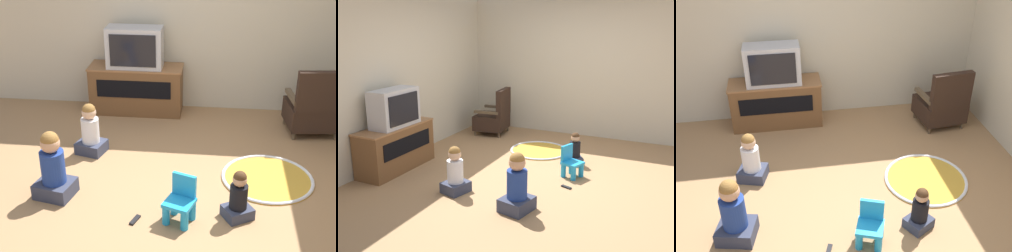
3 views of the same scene
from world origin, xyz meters
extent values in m
plane|color=#9E754C|center=(0.00, 0.00, 0.00)|extent=(30.00, 30.00, 0.00)
cube|color=beige|center=(-0.34, 2.31, 1.29)|extent=(5.33, 0.12, 2.59)
cube|color=brown|center=(-0.77, 2.00, 0.34)|extent=(1.27, 0.46, 0.67)
cube|color=#90603A|center=(-0.77, 2.00, 0.66)|extent=(1.29, 0.47, 0.02)
cube|color=black|center=(-0.77, 1.77, 0.42)|extent=(1.01, 0.01, 0.24)
cube|color=#B7B7BC|center=(-0.77, 1.97, 0.95)|extent=(0.75, 0.34, 0.55)
cube|color=black|center=(-0.77, 1.79, 0.95)|extent=(0.61, 0.02, 0.43)
cylinder|color=brown|center=(1.80, 1.88, 0.05)|extent=(0.04, 0.04, 0.10)
cylinder|color=brown|center=(1.28, 1.82, 0.05)|extent=(0.04, 0.04, 0.10)
cylinder|color=brown|center=(1.85, 1.39, 0.05)|extent=(0.04, 0.04, 0.10)
cylinder|color=brown|center=(1.33, 1.34, 0.05)|extent=(0.04, 0.04, 0.10)
cube|color=black|center=(1.57, 1.61, 0.24)|extent=(0.68, 0.64, 0.28)
cube|color=black|center=(1.59, 1.36, 0.64)|extent=(0.59, 0.17, 0.52)
cube|color=brown|center=(1.84, 1.64, 0.48)|extent=(0.12, 0.50, 0.05)
cube|color=brown|center=(1.30, 1.58, 0.48)|extent=(0.12, 0.50, 0.05)
cylinder|color=#1E99DB|center=(-0.07, -0.53, 0.11)|extent=(0.07, 0.07, 0.22)
cylinder|color=#1E99DB|center=(0.11, -0.59, 0.11)|extent=(0.07, 0.07, 0.22)
cylinder|color=#1E99DB|center=(-0.01, -0.37, 0.11)|extent=(0.07, 0.07, 0.22)
cylinder|color=#1E99DB|center=(0.17, -0.43, 0.11)|extent=(0.07, 0.07, 0.22)
cube|color=#1E99DB|center=(0.05, -0.48, 0.21)|extent=(0.33, 0.32, 0.04)
cube|color=#1E99DB|center=(0.09, -0.38, 0.34)|extent=(0.23, 0.11, 0.23)
cylinder|color=gold|center=(0.94, 0.36, 0.01)|extent=(1.00, 1.00, 0.01)
torus|color=silver|center=(0.94, 0.36, 0.01)|extent=(0.99, 0.99, 0.04)
cube|color=#33384C|center=(-1.24, -0.19, 0.08)|extent=(0.43, 0.39, 0.16)
cylinder|color=navy|center=(-1.24, -0.19, 0.33)|extent=(0.24, 0.24, 0.34)
sphere|color=tan|center=(-1.24, -0.19, 0.60)|extent=(0.19, 0.19, 0.19)
sphere|color=olive|center=(-1.24, -0.19, 0.63)|extent=(0.18, 0.18, 0.18)
cube|color=#33384C|center=(-1.11, 0.74, 0.07)|extent=(0.38, 0.35, 0.14)
cylinder|color=silver|center=(-1.11, 0.74, 0.29)|extent=(0.21, 0.21, 0.30)
sphere|color=#D8AD8C|center=(-1.11, 0.74, 0.52)|extent=(0.17, 0.17, 0.17)
sphere|color=olive|center=(-1.11, 0.74, 0.55)|extent=(0.16, 0.16, 0.16)
cube|color=#33384C|center=(0.59, -0.36, 0.06)|extent=(0.34, 0.32, 0.11)
cylinder|color=black|center=(0.59, -0.36, 0.23)|extent=(0.17, 0.17, 0.24)
sphere|color=tan|center=(0.59, -0.36, 0.42)|extent=(0.14, 0.14, 0.14)
sphere|color=#472D19|center=(0.59, -0.36, 0.44)|extent=(0.13, 0.13, 0.13)
cube|color=black|center=(-0.36, -0.52, 0.01)|extent=(0.09, 0.16, 0.02)
camera|label=1|loc=(0.34, -4.04, 2.72)|focal=50.00mm
camera|label=2|loc=(-5.10, -1.88, 2.15)|focal=42.00mm
camera|label=3|loc=(-0.66, -3.12, 3.02)|focal=42.00mm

